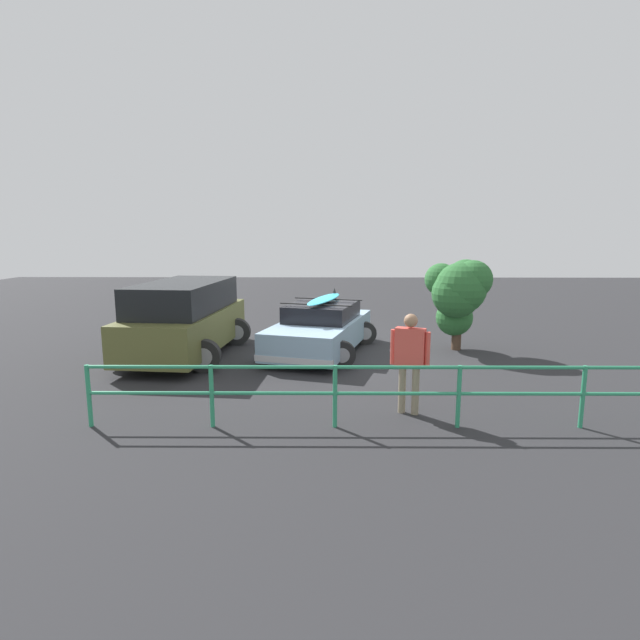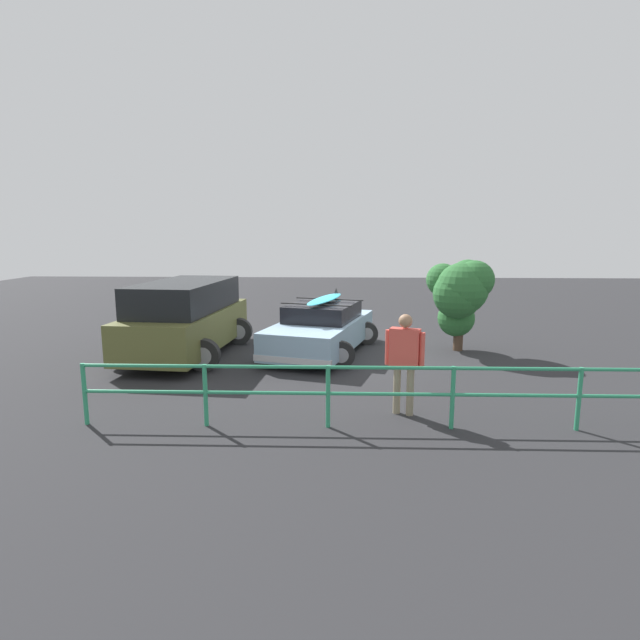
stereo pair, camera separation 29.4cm
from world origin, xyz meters
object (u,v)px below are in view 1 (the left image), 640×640
person_bystander (410,354)px  bush_near_left (459,290)px  suv_car (185,318)px  sedan_car (321,329)px

person_bystander → bush_near_left: bush_near_left is taller
suv_car → bush_near_left: size_ratio=2.04×
bush_near_left → person_bystander: bearing=66.4°
sedan_car → bush_near_left: bush_near_left is taller
bush_near_left → sedan_car: bearing=1.6°
sedan_car → person_bystander: 4.70m
person_bystander → bush_near_left: bearing=-113.6°
person_bystander → bush_near_left: (-1.98, -4.52, 0.56)m
sedan_car → suv_car: (3.34, 0.44, 0.34)m
bush_near_left → suv_car: bearing=4.5°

